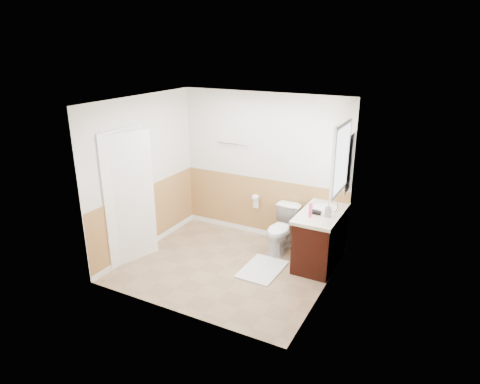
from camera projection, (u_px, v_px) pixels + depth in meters
The scene contains 32 objects.
floor at pixel (227, 266), 6.46m from camera, with size 3.00×3.00×0.00m, color #8C7051.
ceiling at pixel (225, 101), 5.62m from camera, with size 3.00×3.00×0.00m, color white.
wall_back at pixel (264, 167), 7.12m from camera, with size 3.00×3.00×0.00m, color silver.
wall_front at pixel (171, 222), 4.96m from camera, with size 3.00×3.00×0.00m, color silver.
wall_left at pixel (144, 175), 6.70m from camera, with size 3.00×3.00×0.00m, color silver.
wall_right at pixel (328, 208), 5.39m from camera, with size 3.00×3.00×0.00m, color silver.
wainscot_back at pixel (262, 208), 7.37m from camera, with size 3.00×3.00×0.00m, color tan.
wainscot_front at pixel (175, 277), 5.22m from camera, with size 3.00×3.00×0.00m, color tan.
wainscot_left at pixel (148, 219), 6.94m from camera, with size 2.60×2.60×0.00m, color tan.
wainscot_right at pixel (323, 259), 5.64m from camera, with size 2.60×2.60×0.00m, color tan.
toilet at pixel (282, 229), 6.85m from camera, with size 0.41×0.72×0.73m, color white.
bath_mat at pixel (262, 269), 6.36m from camera, with size 0.55×0.80×0.02m, color white.
vanity_cabinet at pixel (320, 239), 6.45m from camera, with size 0.55×1.10×0.80m, color black.
vanity_knob_left at pixel (300, 229), 6.45m from camera, with size 0.03×0.03×0.03m, color #BBBCC2.
vanity_knob_right at pixel (305, 224), 6.62m from camera, with size 0.03×0.03×0.03m, color silver.
countertop at pixel (322, 213), 6.31m from camera, with size 0.60×1.15×0.05m, color beige.
sink_basin at pixel (325, 208), 6.42m from camera, with size 0.36×0.36×0.02m, color white.
faucet at pixel (337, 206), 6.32m from camera, with size 0.02×0.02×0.14m, color silver.
lotion_bottle at pixel (310, 210), 6.08m from camera, with size 0.05×0.05×0.22m, color #E73B8B.
soap_dispenser at pixel (328, 210), 6.11m from camera, with size 0.09×0.09×0.20m, color gray.
hair_dryer_body at pixel (316, 212), 6.19m from camera, with size 0.07×0.07×0.14m, color black.
hair_dryer_handle at pixel (316, 212), 6.29m from camera, with size 0.03×0.03×0.07m, color black.
mirror_panel at pixel (349, 164), 6.21m from camera, with size 0.02×0.35×0.90m, color silver.
window_frame at pixel (341, 159), 5.72m from camera, with size 0.04×0.80×1.00m, color white.
window_glass at pixel (342, 159), 5.71m from camera, with size 0.01×0.70×0.90m, color white.
door at pixel (131, 198), 6.35m from camera, with size 0.05×0.80×2.04m, color white.
door_frame at pixel (127, 197), 6.38m from camera, with size 0.02×0.92×2.10m, color white.
door_knob at pixel (148, 197), 6.63m from camera, with size 0.06×0.06×0.06m, color silver.
towel_bar at pixel (233, 144), 7.20m from camera, with size 0.02×0.02×0.62m, color silver.
tp_holder_bar at pixel (256, 198), 7.29m from camera, with size 0.02×0.02×0.14m, color silver.
tp_roll at pixel (256, 198), 7.29m from camera, with size 0.11×0.11×0.10m, color white.
tp_sheet at pixel (256, 204), 7.33m from camera, with size 0.10×0.01×0.16m, color white.
Camera 1 is at (2.82, -4.95, 3.25)m, focal length 31.55 mm.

